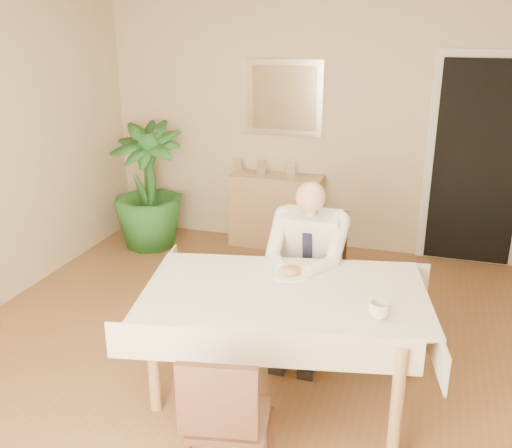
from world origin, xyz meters
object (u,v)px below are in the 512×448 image
(sideboard, at_px, (276,211))
(potted_palm, at_px, (148,186))
(chair_near, at_px, (225,418))
(seated_man, at_px, (306,262))
(coffee_mug, at_px, (379,310))
(chair_far, at_px, (314,265))
(dining_table, at_px, (285,302))

(sideboard, distance_m, potted_palm, 1.37)
(chair_near, height_order, potted_palm, potted_palm)
(chair_near, height_order, seated_man, seated_man)
(seated_man, bearing_deg, coffee_mug, -53.41)
(chair_far, bearing_deg, dining_table, -89.66)
(chair_near, bearing_deg, dining_table, 74.44)
(seated_man, height_order, potted_palm, potted_palm)
(chair_near, xyz_separation_m, coffee_mug, (0.65, 0.68, 0.34))
(chair_near, bearing_deg, chair_far, 76.92)
(sideboard, bearing_deg, chair_near, -80.43)
(chair_near, bearing_deg, seated_man, 76.43)
(coffee_mug, bearing_deg, seated_man, 126.59)
(chair_far, bearing_deg, chair_near, -92.07)
(coffee_mug, xyz_separation_m, potted_palm, (-2.60, 2.30, -0.14))
(chair_far, height_order, coffee_mug, chair_far)
(chair_far, bearing_deg, sideboard, 114.77)
(potted_palm, bearing_deg, seated_man, -37.01)
(dining_table, xyz_separation_m, chair_near, (-0.07, -0.86, -0.22))
(dining_table, relative_size, chair_near, 2.34)
(chair_far, relative_size, seated_man, 0.77)
(dining_table, height_order, chair_far, chair_far)
(sideboard, xyz_separation_m, potted_palm, (-1.28, -0.40, 0.27))
(chair_far, xyz_separation_m, potted_palm, (-2.02, 1.23, 0.12))
(chair_near, distance_m, potted_palm, 3.57)
(chair_near, height_order, sideboard, chair_near)
(chair_far, height_order, potted_palm, potted_palm)
(coffee_mug, relative_size, sideboard, 0.12)
(chair_near, bearing_deg, potted_palm, 112.50)
(dining_table, xyz_separation_m, sideboard, (-0.74, 2.52, -0.28))
(chair_far, bearing_deg, potted_palm, 149.02)
(dining_table, xyz_separation_m, coffee_mug, (0.58, -0.18, 0.13))
(chair_far, distance_m, sideboard, 1.80)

